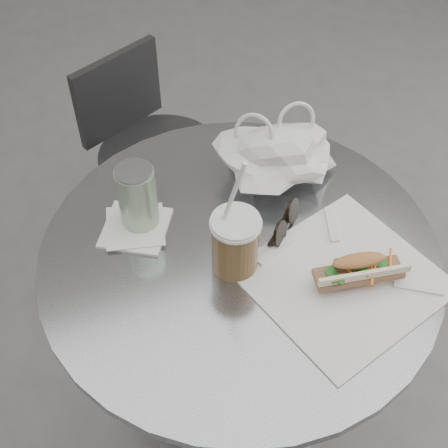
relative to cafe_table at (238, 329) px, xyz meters
name	(u,v)px	position (x,y,z in m)	size (l,w,h in m)	color
cafe_table	(238,329)	(0.00, 0.00, 0.00)	(0.76, 0.76, 0.74)	slate
chair_far	(156,179)	(0.02, 0.67, -0.16)	(0.38, 0.40, 0.69)	#2C2C2F
sandwich_paper	(343,279)	(0.15, -0.13, 0.28)	(0.31, 0.30, 0.00)	white
banh_mi	(358,271)	(0.16, -0.15, 0.31)	(0.21, 0.11, 0.07)	#BB7746
iced_coffee	(235,242)	(-0.02, -0.03, 0.34)	(0.09, 0.09, 0.27)	brown
sunglasses	(285,223)	(0.10, 0.02, 0.29)	(0.10, 0.09, 0.05)	black
plastic_bag	(278,156)	(0.15, 0.16, 0.33)	(0.23, 0.18, 0.11)	silver
napkin_stack	(135,227)	(-0.17, 0.13, 0.28)	(0.17, 0.17, 0.01)	white
drink_can	(138,198)	(-0.15, 0.14, 0.34)	(0.07, 0.07, 0.14)	#58874F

